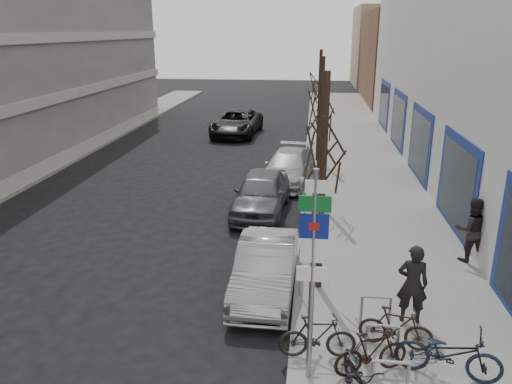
% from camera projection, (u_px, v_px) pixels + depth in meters
% --- Properties ---
extents(ground, '(120.00, 120.00, 0.00)m').
position_uv_depth(ground, '(184.00, 373.00, 9.70)').
color(ground, black).
rests_on(ground, ground).
extents(sidewalk_east, '(5.00, 70.00, 0.15)m').
position_uv_depth(sidewalk_east, '(368.00, 206.00, 18.64)').
color(sidewalk_east, slate).
rests_on(sidewalk_east, ground).
extents(brick_building_far, '(12.00, 14.00, 8.00)m').
position_uv_depth(brick_building_far, '(434.00, 57.00, 44.85)').
color(brick_building_far, brown).
rests_on(brick_building_far, ground).
extents(tan_building_far, '(13.00, 12.00, 9.00)m').
position_uv_depth(tan_building_far, '(411.00, 46.00, 58.81)').
color(tan_building_far, '#937A5B').
rests_on(tan_building_far, ground).
extents(highway_sign_pole, '(0.55, 0.10, 4.20)m').
position_uv_depth(highway_sign_pole, '(313.00, 265.00, 8.67)').
color(highway_sign_pole, gray).
rests_on(highway_sign_pole, ground).
extents(bike_rack, '(0.66, 2.26, 0.83)m').
position_uv_depth(bike_rack, '(382.00, 339.00, 9.65)').
color(bike_rack, gray).
rests_on(bike_rack, sidewalk_east).
extents(tree_near, '(1.80, 1.80, 5.50)m').
position_uv_depth(tree_near, '(325.00, 133.00, 11.46)').
color(tree_near, black).
rests_on(tree_near, ground).
extents(tree_mid, '(1.80, 1.80, 5.50)m').
position_uv_depth(tree_mid, '(322.00, 97.00, 17.60)').
color(tree_mid, black).
rests_on(tree_mid, ground).
extents(tree_far, '(1.80, 1.80, 5.50)m').
position_uv_depth(tree_far, '(320.00, 80.00, 23.74)').
color(tree_far, black).
rests_on(tree_far, ground).
extents(meter_front, '(0.10, 0.08, 1.27)m').
position_uv_depth(meter_front, '(301.00, 267.00, 12.02)').
color(meter_front, gray).
rests_on(meter_front, sidewalk_east).
extents(meter_mid, '(0.10, 0.08, 1.27)m').
position_uv_depth(meter_mid, '(305.00, 195.00, 17.22)').
color(meter_mid, gray).
rests_on(meter_mid, sidewalk_east).
extents(meter_back, '(0.10, 0.08, 1.27)m').
position_uv_depth(meter_back, '(308.00, 157.00, 22.41)').
color(meter_back, gray).
rests_on(meter_back, sidewalk_east).
extents(bike_near_left, '(0.81, 1.78, 1.05)m').
position_uv_depth(bike_near_left, '(358.00, 374.00, 8.65)').
color(bike_near_left, black).
rests_on(bike_near_left, sidewalk_east).
extents(bike_near_right, '(1.58, 0.99, 0.92)m').
position_uv_depth(bike_near_right, '(371.00, 352.00, 9.34)').
color(bike_near_right, black).
rests_on(bike_near_right, sidewalk_east).
extents(bike_mid_curb, '(2.00, 0.96, 1.17)m').
position_uv_depth(bike_mid_curb, '(449.00, 349.00, 9.22)').
color(bike_mid_curb, black).
rests_on(bike_mid_curb, sidewalk_east).
extents(bike_mid_inner, '(1.59, 0.61, 0.94)m').
position_uv_depth(bike_mid_inner, '(317.00, 336.00, 9.80)').
color(bike_mid_inner, black).
rests_on(bike_mid_inner, sidewalk_east).
extents(bike_far_inner, '(1.56, 0.75, 0.91)m').
position_uv_depth(bike_far_inner, '(396.00, 327.00, 10.13)').
color(bike_far_inner, black).
rests_on(bike_far_inner, sidewalk_east).
extents(parked_car_front, '(1.48, 4.10, 1.34)m').
position_uv_depth(parked_car_front, '(266.00, 268.00, 12.53)').
color(parked_car_front, '#9A9B9F').
rests_on(parked_car_front, ground).
extents(parked_car_mid, '(2.01, 4.52, 1.51)m').
position_uv_depth(parked_car_mid, '(261.00, 193.00, 18.01)').
color(parked_car_mid, '#525258').
rests_on(parked_car_mid, ground).
extents(parked_car_back, '(2.52, 4.93, 1.37)m').
position_uv_depth(parked_car_back, '(288.00, 167.00, 21.65)').
color(parked_car_back, '#A8A7AC').
rests_on(parked_car_back, ground).
extents(lane_car, '(2.97, 5.79, 1.57)m').
position_uv_depth(lane_car, '(237.00, 123.00, 31.46)').
color(lane_car, black).
rests_on(lane_car, ground).
extents(pedestrian_near, '(0.70, 0.49, 1.83)m').
position_uv_depth(pedestrian_near, '(413.00, 284.00, 10.91)').
color(pedestrian_near, black).
rests_on(pedestrian_near, sidewalk_east).
extents(pedestrian_far, '(0.72, 0.51, 1.88)m').
position_uv_depth(pedestrian_far, '(471.00, 229.00, 13.84)').
color(pedestrian_far, black).
rests_on(pedestrian_far, sidewalk_east).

